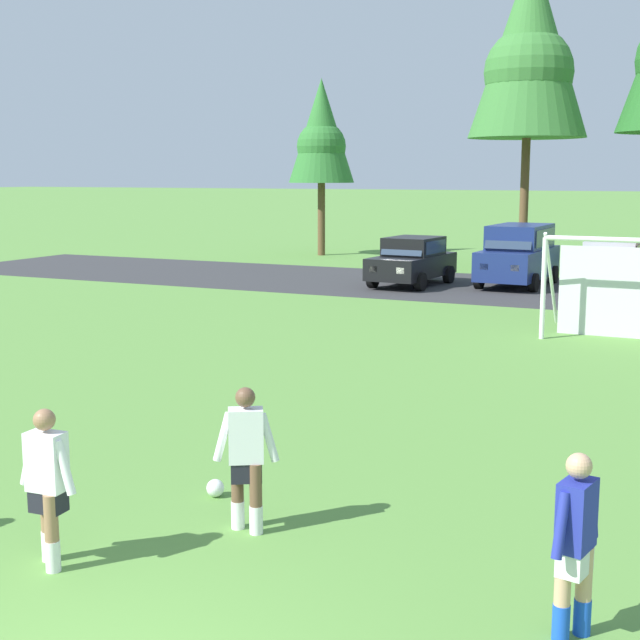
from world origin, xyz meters
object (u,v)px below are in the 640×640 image
Objects in this scene: parked_car_slot_far_left at (412,261)px; parked_car_slot_left at (519,254)px; parked_car_slot_center_left at (611,266)px; player_winger_left at (575,546)px; soccer_ball at (215,488)px; player_defender_far at (246,460)px; player_midfield_center at (48,488)px.

parked_car_slot_left reaches higher than parked_car_slot_far_left.
player_winger_left is at bearing -83.44° from parked_car_slot_center_left.
soccer_ball is at bearing -86.46° from parked_car_slot_left.
player_defender_far reaches higher than soccer_ball.
parked_car_slot_center_left is (2.28, 24.69, 0.05)m from player_midfield_center.
parked_car_slot_far_left is at bearing 112.46° from player_winger_left.
parked_car_slot_left reaches higher than parked_car_slot_center_left.
parked_car_slot_far_left is 0.92× the size of parked_car_slot_left.
parked_car_slot_far_left is (-9.39, 22.72, 0.05)m from player_winger_left.
parked_car_slot_left reaches higher than player_midfield_center.
parked_car_slot_left is 3.23m from parked_car_slot_center_left.
player_winger_left is (3.67, -0.83, 0.00)m from player_defender_far.
player_midfield_center is at bearing -95.26° from parked_car_slot_center_left.
parked_car_slot_left is at bearing 92.13° from player_midfield_center.
player_midfield_center and player_defender_far have the same top height.
parked_car_slot_center_left reaches higher than soccer_ball.
parked_car_slot_far_left is 3.77m from parked_car_slot_left.
parked_car_slot_far_left is at bearing -169.88° from parked_car_slot_center_left.
player_winger_left is (5.02, 0.79, 0.00)m from player_midfield_center.
player_midfield_center is at bearing -101.13° from soccer_ball.
player_defender_far is 1.00× the size of player_winger_left.
player_defender_far is 0.39× the size of parked_car_slot_center_left.
player_defender_far is at bearing 167.20° from player_winger_left.
player_midfield_center is at bearing -171.06° from player_winger_left.
player_defender_far is (1.35, 1.62, 0.00)m from player_midfield_center.
parked_car_slot_far_left is (-4.37, 23.51, 0.05)m from player_midfield_center.
parked_car_slot_center_left is (6.65, 1.19, 0.00)m from parked_car_slot_far_left.
parked_car_slot_far_left is (-4.84, 21.12, 0.77)m from soccer_ball.
soccer_ball is at bearing -77.09° from parked_car_slot_far_left.
parked_car_slot_center_left is at bearing 85.37° from soccer_ball.
soccer_ball is 0.13× the size of player_midfield_center.
parked_car_slot_left is at bearing 23.79° from parked_car_slot_far_left.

